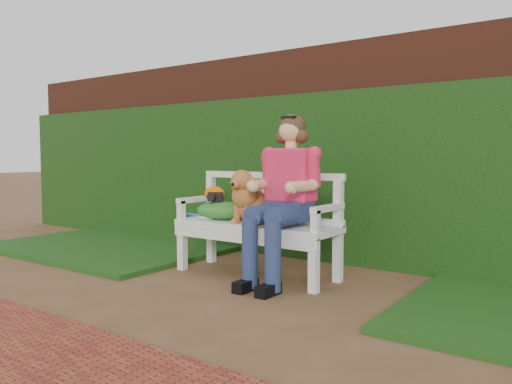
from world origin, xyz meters
The scene contains 12 objects.
ground centered at (0.00, 0.00, 0.00)m, with size 60.00×60.00×0.00m, color brown.
brick_wall centered at (0.00, 1.90, 1.10)m, with size 10.00×0.30×2.20m, color maroon.
ivy_hedge centered at (0.00, 1.68, 0.85)m, with size 10.00×0.18×1.70m, color #255B17.
grass_left centered at (-2.40, 0.90, 0.03)m, with size 2.60×2.00×0.05m, color #0F330B.
brick_paving centered at (0.00, -1.60, 0.01)m, with size 4.00×1.20×0.03m, color maroon.
garden_bench centered at (-0.27, 0.75, 0.24)m, with size 1.58×0.60×0.48m, color white, non-canonical shape.
seated_woman centered at (0.07, 0.73, 0.70)m, with size 0.59×0.79×1.41m, color #D73756, non-canonical shape.
dog centered at (-0.32, 0.72, 0.72)m, with size 0.32×0.43×0.47m, color #AF613A, non-canonical shape.
tennis_racket centered at (-0.81, 0.76, 0.50)m, with size 0.62×0.26×0.03m, color white, non-canonical shape.
green_bag centered at (-0.68, 0.76, 0.56)m, with size 0.50×0.38×0.17m, color #237C14, non-canonical shape.
camera_item centered at (-0.71, 0.72, 0.69)m, with size 0.13×0.10×0.08m, color black.
baseball_glove centered at (-0.76, 0.76, 0.72)m, with size 0.21×0.16×0.13m, color #EF6000.
Camera 1 is at (2.27, -2.84, 1.07)m, focal length 35.00 mm.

